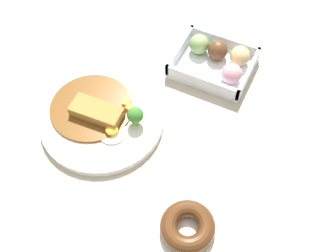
# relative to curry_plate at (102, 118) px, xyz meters

# --- Properties ---
(ground_plane) EXTENTS (1.60, 1.60, 0.00)m
(ground_plane) POSITION_rel_curry_plate_xyz_m (-0.07, -0.06, -0.01)
(ground_plane) COLOR #B2A893
(curry_plate) EXTENTS (0.27, 0.27, 0.07)m
(curry_plate) POSITION_rel_curry_plate_xyz_m (0.00, 0.00, 0.00)
(curry_plate) COLOR white
(curry_plate) RESTS_ON ground_plane
(donut_box) EXTENTS (0.19, 0.15, 0.06)m
(donut_box) POSITION_rel_curry_plate_xyz_m (-0.17, -0.26, 0.01)
(donut_box) COLOR silver
(donut_box) RESTS_ON ground_plane
(chocolate_ring_donut) EXTENTS (0.15, 0.15, 0.04)m
(chocolate_ring_donut) POSITION_rel_curry_plate_xyz_m (-0.27, 0.15, 0.00)
(chocolate_ring_donut) COLOR white
(chocolate_ring_donut) RESTS_ON ground_plane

